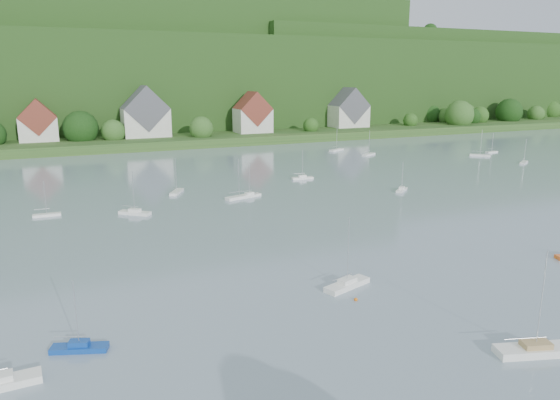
% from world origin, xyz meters
% --- Properties ---
extents(far_shore_strip, '(600.00, 60.00, 3.00)m').
position_xyz_m(far_shore_strip, '(0.00, 200.00, 1.50)').
color(far_shore_strip, '#264E1D').
rests_on(far_shore_strip, ground).
extents(forested_ridge, '(620.00, 181.22, 69.89)m').
position_xyz_m(forested_ridge, '(0.39, 268.57, 22.89)').
color(forested_ridge, '#1B3D13').
rests_on(forested_ridge, ground).
extents(village_building_1, '(12.00, 9.36, 14.00)m').
position_xyz_m(village_building_1, '(-30.00, 189.00, 8.75)').
color(village_building_1, beige).
rests_on(village_building_1, far_shore_strip).
extents(village_building_2, '(16.00, 11.44, 18.00)m').
position_xyz_m(village_building_2, '(5.00, 188.00, 10.27)').
color(village_building_2, beige).
rests_on(village_building_2, far_shore_strip).
extents(village_building_3, '(13.00, 10.40, 15.50)m').
position_xyz_m(village_building_3, '(45.00, 186.00, 9.43)').
color(village_building_3, beige).
rests_on(village_building_3, far_shore_strip).
extents(village_building_4, '(15.00, 10.40, 16.50)m').
position_xyz_m(village_building_4, '(90.00, 190.00, 9.59)').
color(village_building_4, beige).
rests_on(village_building_4, far_shore_strip).
extents(near_sailboat_1, '(5.20, 2.99, 6.77)m').
position_xyz_m(near_sailboat_1, '(-26.04, 43.93, 0.40)').
color(near_sailboat_1, '#103F9C').
rests_on(near_sailboat_1, ground).
extents(near_sailboat_2, '(7.46, 4.05, 9.70)m').
position_xyz_m(near_sailboat_2, '(11.13, 26.88, 0.49)').
color(near_sailboat_2, white).
rests_on(near_sailboat_2, ground).
extents(near_sailboat_3, '(6.53, 3.67, 8.49)m').
position_xyz_m(near_sailboat_3, '(3.61, 46.70, 0.45)').
color(near_sailboat_3, white).
rests_on(near_sailboat_3, ground).
extents(mooring_buoy_2, '(0.44, 0.44, 0.44)m').
position_xyz_m(mooring_buoy_2, '(34.81, 43.76, 0.00)').
color(mooring_buoy_2, orange).
rests_on(mooring_buoy_2, ground).
extents(mooring_buoy_3, '(0.42, 0.42, 0.42)m').
position_xyz_m(mooring_buoy_3, '(2.58, 43.12, 0.00)').
color(mooring_buoy_3, orange).
rests_on(mooring_buoy_3, ground).
extents(far_sailboat_cluster, '(189.99, 65.94, 8.71)m').
position_xyz_m(far_sailboat_cluster, '(2.52, 114.86, 0.37)').
color(far_sailboat_cluster, white).
rests_on(far_sailboat_cluster, ground).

